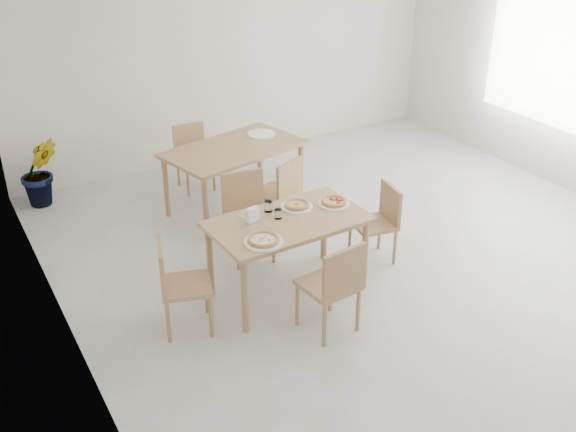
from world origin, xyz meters
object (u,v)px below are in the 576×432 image
chair_south (335,283)px  chair_back_n (192,152)px  second_table (234,154)px  chair_west (176,281)px  chair_north (247,209)px  plate_empty (261,134)px  plate_pepperoni (334,204)px  chair_back_s (281,190)px  tumbler_a (268,206)px  tumbler_b (278,214)px  pizza_pepperoni (334,202)px  plate_margherita (297,207)px  pizza_mushroom (264,240)px  chair_east (380,218)px  potted_plant (40,172)px  pizza_margherita (297,205)px  main_table (288,229)px  napkin_holder (252,215)px  plate_mushroom (264,242)px

chair_south → chair_back_n: chair_south is taller
second_table → chair_west: bearing=-141.1°
chair_north → plate_empty: 1.47m
plate_pepperoni → chair_back_s: (0.02, 1.04, -0.28)m
tumbler_a → chair_back_s: tumbler_a is taller
chair_back_s → chair_back_n: (-0.38, 1.51, -0.02)m
plate_pepperoni → tumbler_b: bearing=178.6°
plate_pepperoni → tumbler_b: 0.58m
chair_north → chair_back_n: 1.80m
pizza_pepperoni → chair_back_n: 2.60m
plate_margherita → pizza_mushroom: size_ratio=1.08×
chair_north → plate_pepperoni: size_ratio=2.94×
chair_east → plate_empty: 1.98m
tumbler_a → potted_plant: tumbler_a is taller
pizza_margherita → second_table: (0.16, 1.64, -0.11)m
chair_north → pizza_margherita: bearing=-65.0°
chair_south → chair_back_s: bearing=-112.3°
chair_east → chair_back_n: 2.69m
plate_empty → potted_plant: (-2.35, 1.01, -0.35)m
chair_north → plate_margherita: 0.72m
chair_north → potted_plant: size_ratio=1.06×
main_table → chair_east: (1.09, 0.08, -0.20)m
napkin_holder → second_table: 1.82m
main_table → potted_plant: bearing=114.9°
plate_pepperoni → second_table: 1.77m
pizza_mushroom → napkin_holder: size_ratio=1.92×
main_table → tumbler_b: bearing=131.6°
plate_margherita → pizza_pepperoni: 0.35m
chair_west → potted_plant: (-0.47, 3.05, -0.07)m
chair_south → chair_back_n: bearing=-98.8°
chair_south → plate_empty: 2.86m
tumbler_a → potted_plant: (-1.48, 2.78, -0.39)m
plate_mushroom → tumbler_b: bearing=45.5°
plate_empty → plate_pepperoni: bearing=-98.1°
chair_back_n → chair_south: bearing=-90.7°
chair_back_n → pizza_mushroom: bearing=-99.0°
chair_south → plate_empty: size_ratio=2.65×
pizza_mushroom → chair_back_n: (0.54, 2.86, -0.33)m
plate_mushroom → plate_empty: 2.55m
chair_north → plate_mushroom: size_ratio=2.65×
second_table → main_table: bearing=-114.1°
tumbler_a → tumbler_b: bearing=-86.7°
chair_south → plate_pepperoni: (0.49, 0.78, 0.26)m
chair_south → chair_north: chair_north is taller
pizza_margherita → plate_margherita: bearing=-26.6°
chair_north → pizza_pepperoni: size_ratio=3.54×
chair_north → plate_margherita: bearing=-65.0°
plate_mushroom → tumbler_b: size_ratio=3.74×
chair_east → pizza_pepperoni: bearing=-77.5°
potted_plant → pizza_margherita: bearing=-58.6°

